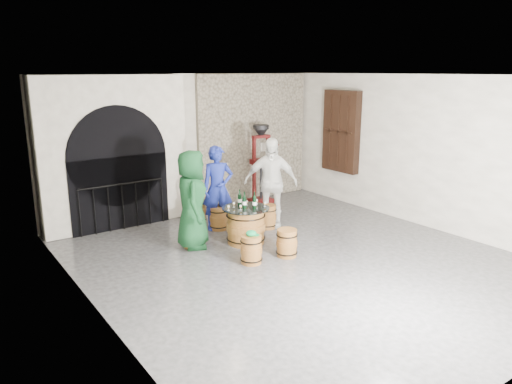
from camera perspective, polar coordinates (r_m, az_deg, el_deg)
ground at (r=8.75m, az=4.82°, el=-7.91°), size 8.00×8.00×0.00m
wall_back at (r=11.58m, az=-7.88°, el=5.69°), size 8.00×0.00×8.00m
wall_left at (r=6.64m, az=-18.72°, el=-1.28°), size 0.00×8.00×8.00m
wall_right at (r=10.85m, az=19.38°, el=4.45°), size 0.00×8.00×8.00m
ceiling at (r=8.11m, az=5.30°, el=13.53°), size 8.00×8.00×0.00m
stone_facing_panel at (r=12.45m, az=-0.34°, el=6.42°), size 3.20×0.12×3.18m
arched_opening at (r=10.60m, az=-16.37°, el=4.38°), size 3.10×0.60×3.19m
shuttered_window at (r=12.26m, az=9.96°, el=7.03°), size 0.23×1.10×2.00m
barrel_table at (r=9.41m, az=-1.21°, el=-3.97°), size 0.92×0.92×0.71m
barrel_stool_left at (r=9.31m, az=-7.44°, el=-4.95°), size 0.39×0.39×0.51m
barrel_stool_far at (r=10.26m, az=-4.41°, el=-3.04°), size 0.39×0.39×0.51m
barrel_stool_right at (r=10.32m, az=1.36°, el=-2.91°), size 0.39×0.39×0.51m
barrel_stool_near_right at (r=8.80m, az=3.65°, el=-6.01°), size 0.39×0.39×0.51m
barrel_stool_near_left at (r=8.48m, az=-0.56°, el=-6.78°), size 0.39×0.39×0.51m
green_cap at (r=8.38m, az=-0.54°, el=-4.90°), size 0.23×0.18×0.10m
person_green at (r=9.11m, az=-7.54°, el=-0.89°), size 0.92×1.08×1.87m
person_blue at (r=10.10m, az=-4.52°, el=0.43°), size 0.75×0.62×1.78m
person_white at (r=10.27m, az=1.74°, el=1.11°), size 1.15×1.10×1.92m
wine_bottle_left at (r=9.24m, az=-1.37°, el=-1.13°), size 0.08×0.08×0.32m
wine_bottle_center at (r=9.22m, az=-0.17°, el=-1.17°), size 0.08×0.08×0.32m
wine_bottle_right at (r=9.42m, az=-1.93°, el=-0.84°), size 0.08×0.08×0.32m
tasting_glass_a at (r=9.14m, az=-1.82°, el=-1.83°), size 0.05×0.05×0.10m
tasting_glass_b at (r=9.53m, az=0.07°, el=-1.15°), size 0.05×0.05×0.10m
tasting_glass_c at (r=9.33m, az=-2.62°, el=-1.52°), size 0.05×0.05×0.10m
tasting_glass_d at (r=9.46m, az=-1.09°, el=-1.29°), size 0.05×0.05×0.10m
tasting_glass_e at (r=9.36m, az=1.05°, el=-1.44°), size 0.05×0.05×0.10m
tasting_glass_f at (r=9.12m, az=-3.26°, el=-1.89°), size 0.05×0.05×0.10m
side_barrel at (r=10.72m, az=-6.99°, el=-2.18°), size 0.43×0.43×0.57m
corking_press at (r=12.09m, az=0.60°, el=4.01°), size 0.81×0.45×1.97m
control_box at (r=12.56m, az=0.81°, el=5.34°), size 0.18×0.10×0.22m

